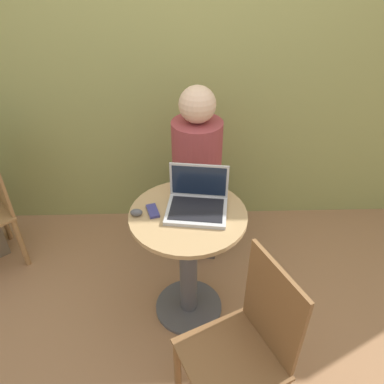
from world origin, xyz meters
name	(u,v)px	position (x,y,z in m)	size (l,w,h in m)	color
ground_plane	(189,307)	(0.00, 0.00, 0.00)	(12.00, 12.00, 0.00)	#9E704C
back_wall	(184,54)	(0.00, 0.99, 1.30)	(7.00, 0.05, 2.60)	#939956
round_table	(188,252)	(0.00, 0.00, 0.49)	(0.62, 0.62, 0.77)	#4C4C51
laptop	(197,202)	(0.05, 0.04, 0.81)	(0.34, 0.29, 0.22)	#B7B7BC
cell_phone	(153,211)	(-0.18, 0.02, 0.77)	(0.08, 0.12, 0.02)	navy
computer_mouse	(136,212)	(-0.26, -0.01, 0.78)	(0.06, 0.04, 0.04)	#4C4C51
chair_empty	(245,347)	(0.24, -0.57, 0.46)	(0.53, 0.53, 0.91)	brown
person_seated	(198,185)	(0.08, 0.60, 0.53)	(0.37, 0.51, 1.25)	#4C4742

